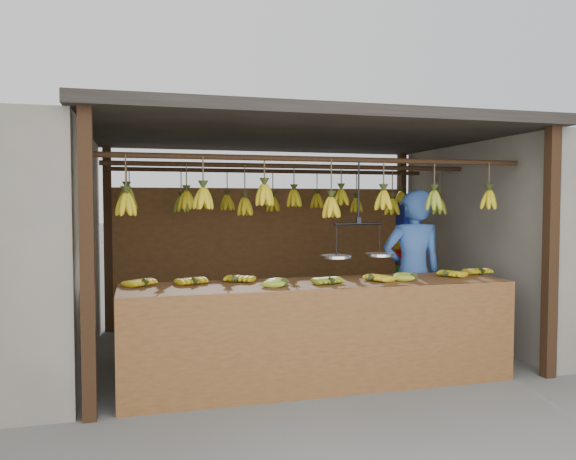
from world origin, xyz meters
name	(u,v)px	position (x,y,z in m)	size (l,w,h in m)	color
ground	(295,350)	(0.00, 0.00, 0.00)	(80.00, 80.00, 0.00)	#5B5B57
stall	(287,171)	(0.00, 0.33, 1.97)	(4.30, 3.30, 2.40)	black
neighbor_right	(573,239)	(3.60, 0.00, 1.15)	(3.00, 3.00, 2.30)	slate
counter	(324,306)	(-0.09, -1.23, 0.71)	(3.53, 0.79, 0.96)	brown
hanging_bananas	(295,202)	(-0.01, -0.01, 1.62)	(3.64, 2.21, 0.39)	gold
balance_scale	(358,251)	(0.32, -1.00, 1.17)	(0.73, 0.34, 0.89)	black
vendor	(413,274)	(1.09, -0.60, 0.87)	(0.63, 0.42, 1.74)	#3359A5
bag_bundles	(402,247)	(1.94, 1.35, 0.98)	(0.08, 0.26, 1.21)	#1426BF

